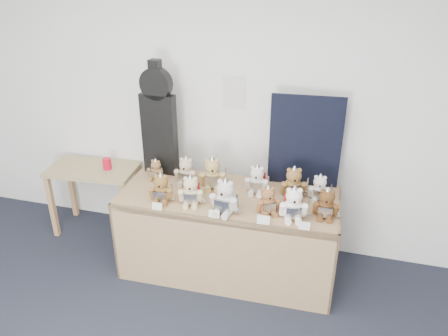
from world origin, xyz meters
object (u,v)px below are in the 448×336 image
(guitar_case, at_px, (159,120))
(teddy_front_right, at_px, (268,201))
(teddy_back_right, at_px, (293,184))
(teddy_back_end, at_px, (319,189))
(teddy_back_far_left, at_px, (156,170))
(teddy_back_centre_right, at_px, (257,180))
(teddy_front_far_left, at_px, (161,189))
(teddy_back_left, at_px, (186,172))
(side_table, at_px, (94,178))
(teddy_front_end, at_px, (326,205))
(teddy_front_far_right, at_px, (294,205))
(red_cup, at_px, (107,164))
(teddy_front_left, at_px, (191,192))
(teddy_back_centre_left, at_px, (212,174))
(teddy_front_centre, at_px, (225,198))
(display_table, at_px, (227,216))

(guitar_case, height_order, teddy_front_right, guitar_case)
(teddy_back_right, bearing_deg, teddy_back_end, -11.64)
(teddy_back_far_left, bearing_deg, guitar_case, 98.73)
(teddy_back_centre_right, xyz_separation_m, teddy_back_end, (0.53, 0.02, -0.01))
(teddy_front_far_left, distance_m, teddy_back_left, 0.37)
(teddy_back_right, relative_size, teddy_back_end, 1.20)
(side_table, relative_size, teddy_front_end, 3.29)
(side_table, bearing_deg, teddy_back_centre_right, -9.65)
(teddy_front_right, height_order, teddy_back_right, teddy_back_right)
(teddy_front_far_right, bearing_deg, red_cup, 155.08)
(side_table, bearing_deg, teddy_front_left, -26.37)
(guitar_case, distance_m, red_cup, 0.79)
(teddy_front_right, distance_m, teddy_back_far_left, 1.13)
(red_cup, height_order, teddy_back_left, teddy_back_left)
(teddy_back_centre_left, xyz_separation_m, teddy_back_right, (0.71, 0.03, -0.01))
(teddy_back_far_left, bearing_deg, side_table, 174.58)
(teddy_front_centre, distance_m, teddy_back_left, 0.60)
(teddy_front_far_right, distance_m, teddy_front_end, 0.26)
(red_cup, distance_m, teddy_back_right, 1.87)
(teddy_front_far_right, xyz_separation_m, teddy_back_end, (0.17, 0.35, -0.02))
(teddy_front_centre, bearing_deg, teddy_front_right, 22.09)
(teddy_front_end, bearing_deg, teddy_back_end, 104.86)
(teddy_front_centre, bearing_deg, teddy_back_centre_left, 128.09)
(teddy_front_far_left, xyz_separation_m, teddy_back_centre_right, (0.73, 0.37, 0.00))
(teddy_front_centre, height_order, teddy_front_right, teddy_front_centre)
(teddy_front_left, xyz_separation_m, teddy_back_left, (-0.16, 0.33, 0.00))
(teddy_front_right, height_order, teddy_front_far_right, teddy_front_far_right)
(teddy_front_end, xyz_separation_m, teddy_back_far_left, (-1.54, 0.24, -0.02))
(teddy_front_far_right, distance_m, teddy_back_centre_right, 0.49)
(teddy_front_centre, height_order, teddy_back_left, teddy_front_centre)
(guitar_case, relative_size, teddy_front_end, 3.85)
(display_table, relative_size, teddy_front_right, 7.24)
(side_table, bearing_deg, teddy_back_end, -8.07)
(teddy_back_right, bearing_deg, red_cup, 162.06)
(teddy_back_end, bearing_deg, teddy_back_left, 176.51)
(side_table, bearing_deg, teddy_front_right, -18.40)
(display_table, bearing_deg, teddy_front_centre, -80.43)
(teddy_back_centre_left, relative_size, teddy_back_end, 1.26)
(red_cup, relative_size, teddy_front_end, 0.41)
(side_table, height_order, teddy_front_right, teddy_front_right)
(guitar_case, bearing_deg, teddy_back_far_left, -83.39)
(teddy_back_centre_left, bearing_deg, teddy_front_far_right, -40.48)
(display_table, distance_m, guitar_case, 1.06)
(red_cup, distance_m, teddy_back_centre_left, 1.17)
(teddy_back_left, bearing_deg, teddy_back_end, -0.82)
(side_table, relative_size, teddy_back_end, 3.60)
(display_table, xyz_separation_m, teddy_front_left, (-0.27, -0.14, 0.28))
(guitar_case, bearing_deg, red_cup, -177.57)
(teddy_back_centre_left, relative_size, teddy_back_far_left, 1.47)
(guitar_case, height_order, teddy_back_end, guitar_case)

